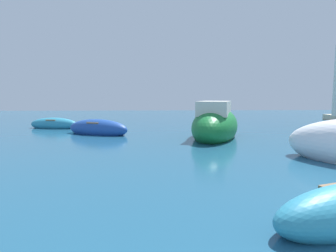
% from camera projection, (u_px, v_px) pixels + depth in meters
% --- Properties ---
extents(moored_boat_1, '(3.58, 1.81, 0.93)m').
position_uv_depth(moored_boat_1, '(54.00, 124.00, 19.12)').
color(moored_boat_1, teal).
rests_on(moored_boat_1, ground).
extents(moored_boat_2, '(4.04, 2.80, 1.12)m').
position_uv_depth(moored_boat_2, '(98.00, 129.00, 16.08)').
color(moored_boat_2, '#1E479E').
rests_on(moored_boat_2, ground).
extents(moored_boat_4, '(4.15, 6.41, 2.37)m').
position_uv_depth(moored_boat_4, '(215.00, 125.00, 14.93)').
color(moored_boat_4, '#197233').
rests_on(moored_boat_4, ground).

